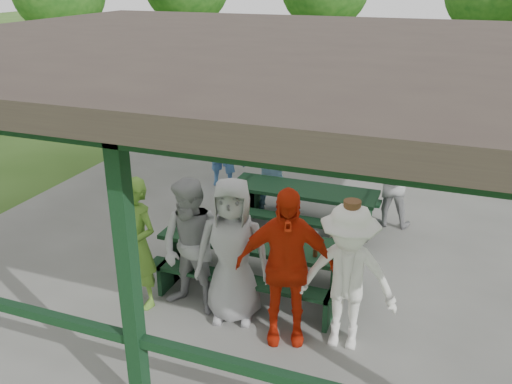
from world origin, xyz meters
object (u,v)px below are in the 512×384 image
at_px(picnic_table_near, 257,257).
at_px(contestant_grey_mid, 233,251).
at_px(contestant_red, 285,266).
at_px(picnic_table_far, 303,204).
at_px(contestant_white_fedora, 347,278).
at_px(contestant_grey_left, 192,248).
at_px(farm_trailer, 230,87).
at_px(contestant_green, 137,244).
at_px(spectator_grey, 392,183).
at_px(spectator_blue, 222,142).
at_px(pickup_truck, 504,117).
at_px(spectator_lblue, 272,167).

bearing_deg(picnic_table_near, contestant_grey_mid, -92.18).
bearing_deg(contestant_red, picnic_table_far, 83.27).
relative_size(contestant_grey_mid, contestant_white_fedora, 1.02).
xyz_separation_m(contestant_grey_left, farm_trailer, (-4.07, 10.71, -0.27)).
bearing_deg(picnic_table_far, farm_trailer, 120.78).
height_order(picnic_table_near, contestant_green, contestant_green).
bearing_deg(picnic_table_far, spectator_grey, 28.47).
height_order(contestant_green, farm_trailer, contestant_green).
height_order(contestant_white_fedora, spectator_grey, contestant_white_fedora).
distance_m(picnic_table_near, contestant_white_fedora, 1.66).
bearing_deg(spectator_blue, contestant_grey_left, 110.36).
xyz_separation_m(contestant_white_fedora, spectator_grey, (0.05, 3.54, -0.13)).
relative_size(spectator_grey, farm_trailer, 0.36).
relative_size(contestant_grey_left, spectator_grey, 1.17).
bearing_deg(pickup_truck, contestant_green, 149.96).
xyz_separation_m(contestant_green, spectator_lblue, (0.57, 3.63, -0.10)).
height_order(picnic_table_near, picnic_table_far, same).
xyz_separation_m(contestant_red, pickup_truck, (2.80, 10.00, -0.38)).
height_order(picnic_table_near, contestant_grey_left, contestant_grey_left).
xyz_separation_m(contestant_grey_left, spectator_blue, (-1.44, 4.16, 0.04)).
height_order(contestant_grey_left, contestant_white_fedora, contestant_white_fedora).
relative_size(picnic_table_far, farm_trailer, 0.57).
bearing_deg(spectator_grey, contestant_grey_mid, 65.52).
xyz_separation_m(spectator_grey, farm_trailer, (-6.08, 7.19, -0.14)).
xyz_separation_m(spectator_blue, farm_trailer, (-2.63, 6.55, -0.30)).
xyz_separation_m(picnic_table_near, spectator_grey, (1.44, 2.74, 0.29)).
xyz_separation_m(pickup_truck, farm_trailer, (-8.13, 0.86, 0.04)).
distance_m(picnic_table_far, contestant_white_fedora, 3.12).
height_order(picnic_table_near, contestant_white_fedora, contestant_white_fedora).
xyz_separation_m(contestant_grey_mid, contestant_white_fedora, (1.42, -0.05, -0.04)).
relative_size(contestant_white_fedora, pickup_truck, 0.37).
distance_m(contestant_white_fedora, spectator_lblue, 4.11).
distance_m(picnic_table_far, contestant_grey_mid, 2.80).
xyz_separation_m(picnic_table_far, spectator_grey, (1.36, 0.74, 0.30)).
relative_size(contestant_grey_left, spectator_blue, 0.96).
bearing_deg(contestant_white_fedora, spectator_blue, 126.31).
bearing_deg(contestant_white_fedora, contestant_green, 179.51).
xyz_separation_m(spectator_grey, pickup_truck, (2.05, 6.34, -0.18)).
relative_size(contestant_red, spectator_blue, 1.04).
bearing_deg(picnic_table_far, contestant_green, -115.28).
xyz_separation_m(spectator_lblue, spectator_grey, (2.17, 0.02, -0.01)).
bearing_deg(contestant_grey_left, contestant_grey_mid, 9.87).
bearing_deg(contestant_grey_mid, contestant_white_fedora, -15.29).
bearing_deg(contestant_green, contestant_white_fedora, 17.04).
xyz_separation_m(spectator_lblue, farm_trailer, (-3.91, 7.21, -0.15)).
bearing_deg(contestant_green, farm_trailer, 121.92).
height_order(contestant_grey_left, spectator_lblue, contestant_grey_left).
height_order(contestant_red, pickup_truck, contestant_red).
xyz_separation_m(contestant_white_fedora, spectator_blue, (-3.40, 4.19, 0.04)).
bearing_deg(spectator_blue, pickup_truck, -132.74).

